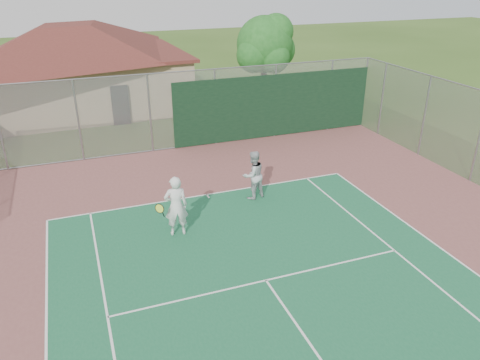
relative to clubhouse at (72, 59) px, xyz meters
name	(u,v)px	position (x,y,z in m)	size (l,w,h in m)	color
back_fence	(218,109)	(5.85, -8.52, -1.20)	(20.08, 0.11, 3.53)	gray
side_fence_right	(424,117)	(13.74, -13.00, -1.12)	(0.08, 9.00, 3.50)	gray
clubhouse	(72,59)	(0.00, 0.00, 0.00)	(13.42, 9.24, 5.65)	tan
tree	(266,46)	(10.51, -3.17, 0.60)	(3.78, 3.59, 5.28)	#372314
player_white_front	(176,207)	(2.10, -15.93, -1.89)	(1.10, 0.72, 1.95)	silver
player_grey_back	(253,175)	(5.25, -14.41, -1.98)	(1.01, 0.87, 1.77)	#AFB2B4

